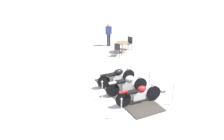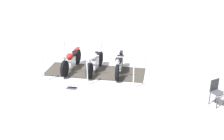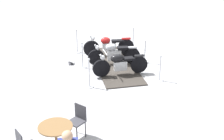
# 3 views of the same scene
# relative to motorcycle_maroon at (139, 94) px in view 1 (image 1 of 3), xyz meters

# --- Properties ---
(ground_plane) EXTENTS (80.00, 80.00, 0.00)m
(ground_plane) POSITION_rel_motorcycle_maroon_xyz_m (1.05, -0.32, -0.51)
(ground_plane) COLOR #B2B2B7
(display_platform) EXTENTS (4.65, 2.86, 0.04)m
(display_platform) POSITION_rel_motorcycle_maroon_xyz_m (1.05, -0.32, -0.49)
(display_platform) COLOR #38332D
(display_platform) RESTS_ON ground_plane
(motorcycle_maroon) EXTENTS (1.01, 2.15, 1.05)m
(motorcycle_maroon) POSITION_rel_motorcycle_maroon_xyz_m (0.00, 0.00, 0.00)
(motorcycle_maroon) COLOR black
(motorcycle_maroon) RESTS_ON display_platform
(motorcycle_chrome) EXTENTS (1.07, 2.06, 0.99)m
(motorcycle_chrome) POSITION_rel_motorcycle_maroon_xyz_m (1.03, -0.35, 0.01)
(motorcycle_chrome) COLOR black
(motorcycle_chrome) RESTS_ON display_platform
(motorcycle_black) EXTENTS (0.85, 2.14, 0.99)m
(motorcycle_black) POSITION_rel_motorcycle_maroon_xyz_m (2.07, -0.71, 0.01)
(motorcycle_black) COLOR black
(motorcycle_black) RESTS_ON display_platform
(stanchion_left_front) EXTENTS (0.36, 0.36, 1.03)m
(stanchion_left_front) POSITION_rel_motorcycle_maroon_xyz_m (-0.30, 1.53, -0.20)
(stanchion_left_front) COLOR silver
(stanchion_left_front) RESTS_ON ground_plane
(stanchion_left_mid) EXTENTS (0.36, 0.36, 1.01)m
(stanchion_left_mid) POSITION_rel_motorcycle_maroon_xyz_m (1.47, 0.94, -0.21)
(stanchion_left_mid) COLOR silver
(stanchion_left_mid) RESTS_ON ground_plane
(stanchion_right_mid) EXTENTS (0.35, 0.35, 1.12)m
(stanchion_right_mid) POSITION_rel_motorcycle_maroon_xyz_m (0.62, -1.59, -0.17)
(stanchion_right_mid) COLOR silver
(stanchion_right_mid) RESTS_ON ground_plane
(stanchion_right_front) EXTENTS (0.33, 0.33, 1.12)m
(stanchion_right_front) POSITION_rel_motorcycle_maroon_xyz_m (-1.14, -1.00, -0.14)
(stanchion_right_front) COLOR silver
(stanchion_right_front) RESTS_ON ground_plane
(stanchion_right_rear) EXTENTS (0.31, 0.31, 1.12)m
(stanchion_right_rear) POSITION_rel_motorcycle_maroon_xyz_m (2.39, -2.18, -0.12)
(stanchion_right_rear) COLOR silver
(stanchion_right_rear) RESTS_ON ground_plane
(stanchion_left_rear) EXTENTS (0.33, 0.33, 1.02)m
(stanchion_left_rear) POSITION_rel_motorcycle_maroon_xyz_m (3.24, 0.35, -0.19)
(stanchion_left_rear) COLOR silver
(stanchion_left_rear) RESTS_ON ground_plane
(info_placard) EXTENTS (0.44, 0.35, 0.23)m
(info_placard) POSITION_rel_motorcycle_maroon_xyz_m (-0.04, -1.82, -0.44)
(info_placard) COLOR #333338
(info_placard) RESTS_ON ground_plane
(cafe_table) EXTENTS (0.87, 0.87, 0.75)m
(cafe_table) POSITION_rel_motorcycle_maroon_xyz_m (5.30, -4.61, 0.06)
(cafe_table) COLOR olive
(cafe_table) RESTS_ON ground_plane
(cafe_chair_near_table) EXTENTS (0.44, 0.44, 0.93)m
(cafe_chair_near_table) POSITION_rel_motorcycle_maroon_xyz_m (5.38, -5.43, 0.02)
(cafe_chair_near_table) COLOR #2D2D33
(cafe_chair_near_table) RESTS_ON ground_plane
(cafe_chair_across_table) EXTENTS (0.52, 0.52, 0.94)m
(cafe_chair_across_table) POSITION_rel_motorcycle_maroon_xyz_m (4.99, -3.85, 0.04)
(cafe_chair_across_table) COLOR #2D2D33
(cafe_chair_across_table) RESTS_ON ground_plane
(bystander_person) EXTENTS (0.37, 0.46, 1.70)m
(bystander_person) POSITION_rel_motorcycle_maroon_xyz_m (7.00, -4.98, 0.51)
(bystander_person) COLOR #23232D
(bystander_person) RESTS_ON ground_plane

